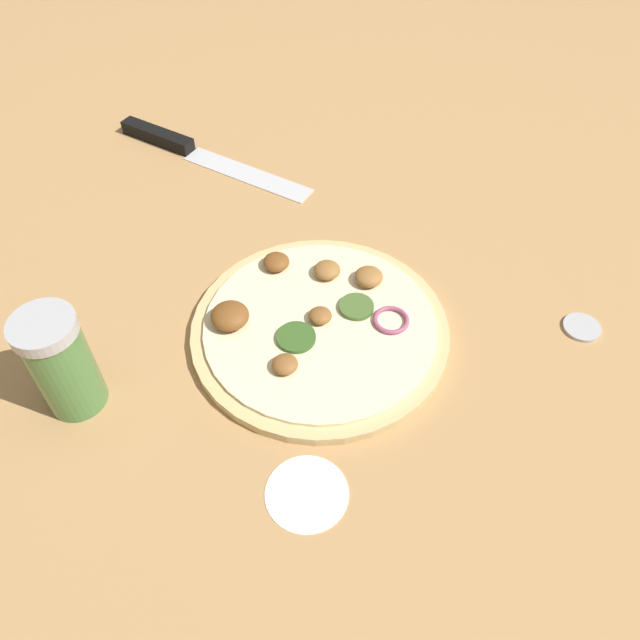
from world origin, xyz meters
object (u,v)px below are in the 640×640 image
(spice_jar, at_px, (61,363))
(loose_cap, at_px, (582,326))
(pizza, at_px, (318,326))
(knife, at_px, (181,146))

(spice_jar, distance_m, loose_cap, 0.50)
(pizza, bearing_deg, loose_cap, -87.53)
(knife, height_order, spice_jar, spice_jar)
(spice_jar, bearing_deg, knife, -3.53)
(pizza, height_order, loose_cap, pizza)
(pizza, xyz_separation_m, knife, (0.32, 0.20, -0.00))
(pizza, distance_m, loose_cap, 0.27)
(knife, bearing_deg, loose_cap, -4.23)
(pizza, bearing_deg, knife, 31.73)
(spice_jar, height_order, loose_cap, spice_jar)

